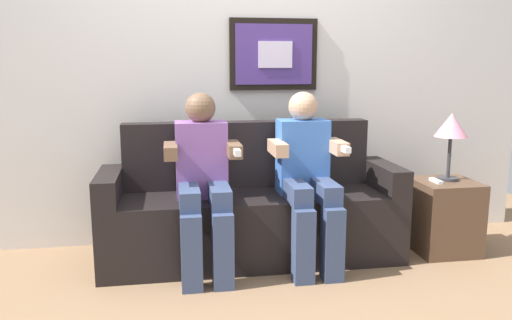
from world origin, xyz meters
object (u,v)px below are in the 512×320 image
person_on_right (307,173)px  side_table_right (444,216)px  couch (252,212)px  table_lamp (451,128)px  person_on_left (203,177)px  spare_remote_on_table (436,181)px

person_on_right → side_table_right: 1.06m
couch → table_lamp: 1.46m
couch → side_table_right: bearing=-4.6°
person_on_left → spare_remote_on_table: person_on_left is taller
couch → side_table_right: size_ratio=3.90×
couch → person_on_left: person_on_left is taller
table_lamp → couch: bearing=176.6°
person_on_left → table_lamp: person_on_left is taller
person_on_right → side_table_right: bearing=3.5°
person_on_right → table_lamp: 1.06m
couch → side_table_right: 1.33m
side_table_right → person_on_left: bearing=-177.9°
person_on_left → side_table_right: person_on_left is taller
couch → spare_remote_on_table: size_ratio=15.02×
person_on_left → person_on_right: (0.66, 0.00, 0.00)m
spare_remote_on_table → person_on_left: bearing=-178.7°
person_on_left → side_table_right: (1.65, 0.06, -0.36)m
couch → table_lamp: bearing=-3.4°
person_on_right → spare_remote_on_table: bearing=2.3°
person_on_right → spare_remote_on_table: size_ratio=8.54×
side_table_right → couch: bearing=175.4°
person_on_left → spare_remote_on_table: 1.57m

